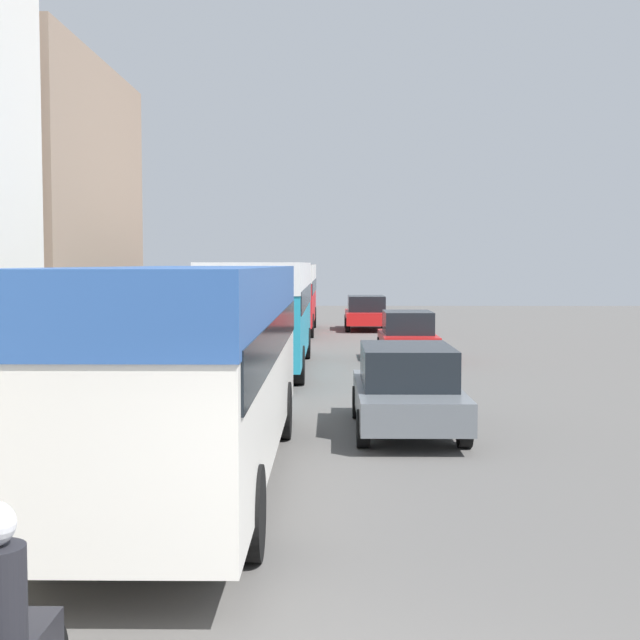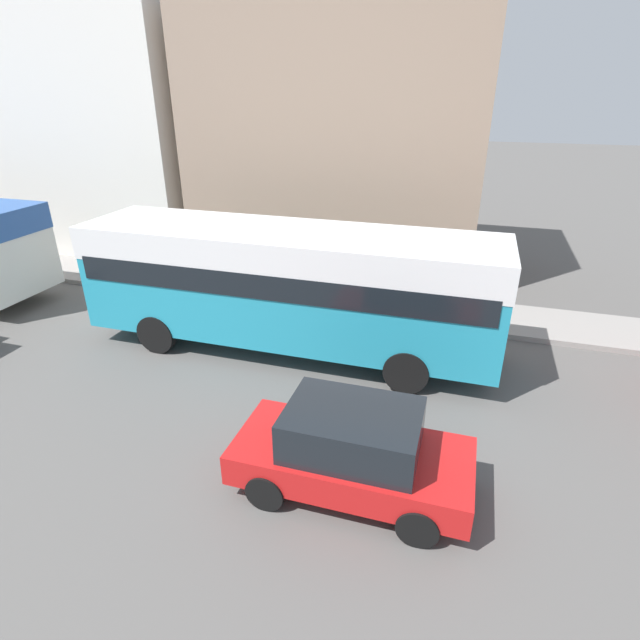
{
  "view_description": "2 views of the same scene",
  "coord_description": "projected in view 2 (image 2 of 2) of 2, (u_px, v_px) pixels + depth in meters",
  "views": [
    {
      "loc": [
        0.1,
        -4.95,
        3.07
      ],
      "look_at": [
        -0.22,
        21.08,
        1.42
      ],
      "focal_mm": 50.0,
      "sensor_mm": 36.0,
      "label": 1
    },
    {
      "loc": [
        8.81,
        24.66,
        6.13
      ],
      "look_at": [
        -1.68,
        21.44,
        0.99
      ],
      "focal_mm": 28.0,
      "sensor_mm": 36.0,
      "label": 2
    }
  ],
  "objects": [
    {
      "name": "building_midblock",
      "position": [
        106.0,
        115.0,
        19.49
      ],
      "size": [
        5.3,
        8.13,
        10.26
      ],
      "color": "silver",
      "rests_on": "ground_plane"
    },
    {
      "name": "building_far_terrace",
      "position": [
        343.0,
        143.0,
        17.51
      ],
      "size": [
        5.82,
        9.69,
        8.68
      ],
      "color": "gray",
      "rests_on": "ground_plane"
    },
    {
      "name": "bus_following",
      "position": [
        288.0,
        274.0,
        12.07
      ],
      "size": [
        2.58,
        10.15,
        3.1
      ],
      "color": "teal",
      "rests_on": "ground_plane"
    },
    {
      "name": "car_far_curb",
      "position": [
        352.0,
        450.0,
        8.06
      ],
      "size": [
        1.79,
        3.85,
        1.56
      ],
      "rotation": [
        0.0,
        0.0,
        3.14
      ],
      "color": "red",
      "rests_on": "ground_plane"
    },
    {
      "name": "pedestrian_near_curb",
      "position": [
        92.0,
        249.0,
        17.46
      ],
      "size": [
        0.42,
        0.42,
        1.64
      ],
      "color": "#232838",
      "rests_on": "sidewalk"
    }
  ]
}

